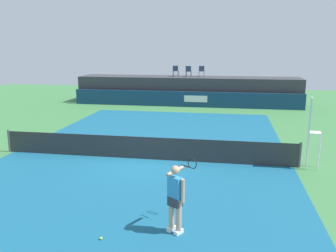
{
  "coord_description": "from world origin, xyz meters",
  "views": [
    {
      "loc": [
        3.42,
        -13.84,
        4.59
      ],
      "look_at": [
        0.66,
        2.0,
        1.0
      ],
      "focal_mm": 37.92,
      "sensor_mm": 36.0,
      "label": 1
    }
  ],
  "objects_px": {
    "umpire_chair": "(312,128)",
    "tennis_player": "(176,196)",
    "net_post_far": "(300,155)",
    "spectator_chair_center": "(202,71)",
    "spectator_chair_far_left": "(176,70)",
    "tennis_ball": "(101,238)",
    "net_post_near": "(9,141)",
    "spectator_chair_left": "(189,71)"
  },
  "relations": [
    {
      "from": "spectator_chair_center",
      "to": "tennis_ball",
      "type": "xyz_separation_m",
      "value": [
        -0.63,
        -21.9,
        -2.66
      ]
    },
    {
      "from": "net_post_far",
      "to": "tennis_player",
      "type": "xyz_separation_m",
      "value": [
        -4.0,
        -5.71,
        0.46
      ]
    },
    {
      "from": "spectator_chair_left",
      "to": "tennis_player",
      "type": "relative_size",
      "value": 0.5
    },
    {
      "from": "spectator_chair_far_left",
      "to": "net_post_near",
      "type": "relative_size",
      "value": 0.89
    },
    {
      "from": "spectator_chair_center",
      "to": "spectator_chair_far_left",
      "type": "bearing_deg",
      "value": -178.91
    },
    {
      "from": "net_post_near",
      "to": "umpire_chair",
      "type": "bearing_deg",
      "value": 0.07
    },
    {
      "from": "net_post_far",
      "to": "tennis_player",
      "type": "bearing_deg",
      "value": -125.02
    },
    {
      "from": "spectator_chair_center",
      "to": "net_post_near",
      "type": "height_order",
      "value": "spectator_chair_center"
    },
    {
      "from": "net_post_near",
      "to": "tennis_player",
      "type": "distance_m",
      "value": 10.17
    },
    {
      "from": "umpire_chair",
      "to": "net_post_far",
      "type": "xyz_separation_m",
      "value": [
        -0.36,
        -0.01,
        -1.09
      ]
    },
    {
      "from": "umpire_chair",
      "to": "tennis_player",
      "type": "xyz_separation_m",
      "value": [
        -4.36,
        -5.72,
        -0.63
      ]
    },
    {
      "from": "spectator_chair_far_left",
      "to": "umpire_chair",
      "type": "height_order",
      "value": "spectator_chair_far_left"
    },
    {
      "from": "net_post_near",
      "to": "spectator_chair_center",
      "type": "bearing_deg",
      "value": 64.79
    },
    {
      "from": "tennis_player",
      "to": "net_post_far",
      "type": "bearing_deg",
      "value": 54.98
    },
    {
      "from": "spectator_chair_far_left",
      "to": "net_post_near",
      "type": "bearing_deg",
      "value": -108.44
    },
    {
      "from": "spectator_chair_far_left",
      "to": "spectator_chair_center",
      "type": "relative_size",
      "value": 1.0
    },
    {
      "from": "spectator_chair_center",
      "to": "tennis_ball",
      "type": "relative_size",
      "value": 13.06
    },
    {
      "from": "spectator_chair_center",
      "to": "umpire_chair",
      "type": "distance_m",
      "value": 16.45
    },
    {
      "from": "spectator_chair_center",
      "to": "tennis_ball",
      "type": "height_order",
      "value": "spectator_chair_center"
    },
    {
      "from": "tennis_ball",
      "to": "net_post_near",
      "type": "bearing_deg",
      "value": 136.14
    },
    {
      "from": "spectator_chair_left",
      "to": "net_post_near",
      "type": "height_order",
      "value": "spectator_chair_left"
    },
    {
      "from": "spectator_chair_far_left",
      "to": "net_post_far",
      "type": "bearing_deg",
      "value": -64.87
    },
    {
      "from": "umpire_chair",
      "to": "net_post_near",
      "type": "height_order",
      "value": "umpire_chair"
    },
    {
      "from": "net_post_near",
      "to": "net_post_far",
      "type": "relative_size",
      "value": 1.0
    },
    {
      "from": "tennis_ball",
      "to": "spectator_chair_left",
      "type": "bearing_deg",
      "value": 91.1
    },
    {
      "from": "spectator_chair_far_left",
      "to": "tennis_player",
      "type": "distance_m",
      "value": 21.48
    },
    {
      "from": "spectator_chair_center",
      "to": "umpire_chair",
      "type": "xyz_separation_m",
      "value": [
        5.47,
        -15.48,
        -1.11
      ]
    },
    {
      "from": "spectator_chair_far_left",
      "to": "umpire_chair",
      "type": "bearing_deg",
      "value": -63.76
    },
    {
      "from": "spectator_chair_left",
      "to": "spectator_chair_center",
      "type": "distance_m",
      "value": 1.09
    },
    {
      "from": "tennis_ball",
      "to": "spectator_chair_far_left",
      "type": "bearing_deg",
      "value": 93.97
    },
    {
      "from": "spectator_chair_far_left",
      "to": "tennis_ball",
      "type": "bearing_deg",
      "value": -86.03
    },
    {
      "from": "spectator_chair_left",
      "to": "net_post_near",
      "type": "bearing_deg",
      "value": -112.4
    },
    {
      "from": "net_post_near",
      "to": "net_post_far",
      "type": "bearing_deg",
      "value": 0.0
    },
    {
      "from": "umpire_chair",
      "to": "tennis_player",
      "type": "distance_m",
      "value": 7.22
    },
    {
      "from": "spectator_chair_center",
      "to": "tennis_ball",
      "type": "distance_m",
      "value": 22.07
    },
    {
      "from": "spectator_chair_left",
      "to": "tennis_player",
      "type": "height_order",
      "value": "spectator_chair_left"
    },
    {
      "from": "net_post_near",
      "to": "tennis_ball",
      "type": "xyz_separation_m",
      "value": [
        6.67,
        -6.41,
        -0.46
      ]
    },
    {
      "from": "spectator_chair_far_left",
      "to": "tennis_ball",
      "type": "relative_size",
      "value": 13.06
    },
    {
      "from": "spectator_chair_left",
      "to": "tennis_ball",
      "type": "bearing_deg",
      "value": -88.9
    },
    {
      "from": "net_post_near",
      "to": "tennis_player",
      "type": "height_order",
      "value": "tennis_player"
    },
    {
      "from": "spectator_chair_center",
      "to": "umpire_chair",
      "type": "bearing_deg",
      "value": -70.54
    },
    {
      "from": "tennis_player",
      "to": "umpire_chair",
      "type": "bearing_deg",
      "value": 52.69
    }
  ]
}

